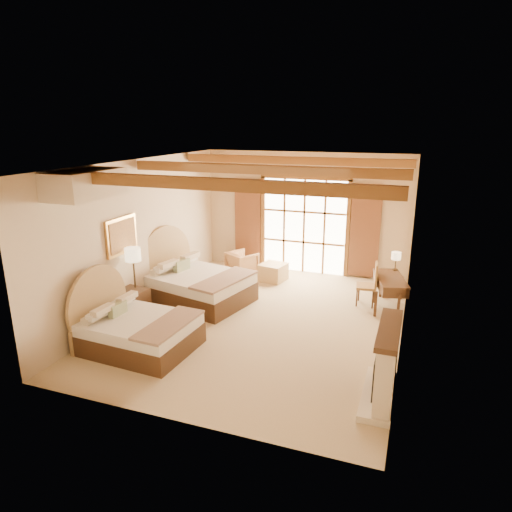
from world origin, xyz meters
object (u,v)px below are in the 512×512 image
at_px(bed_far, 193,283).
at_px(desk, 390,291).
at_px(bed_near, 132,328).
at_px(armchair, 242,263).
at_px(nightstand, 132,305).

height_order(bed_far, desk, bed_far).
bearing_deg(bed_near, bed_far, 94.16).
height_order(bed_far, armchair, bed_far).
relative_size(bed_near, nightstand, 3.00).
height_order(bed_near, armchair, bed_near).
relative_size(nightstand, desk, 0.48).
bearing_deg(nightstand, bed_far, 73.33).
bearing_deg(armchair, bed_near, 115.73).
bearing_deg(bed_near, armchair, 89.10).
bearing_deg(desk, bed_far, 179.53).
xyz_separation_m(bed_near, nightstand, (-0.68, 0.97, -0.05)).
distance_m(bed_near, bed_far, 2.39).
distance_m(nightstand, armchair, 3.66).
distance_m(armchair, desk, 3.99).
height_order(armchair, desk, desk).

